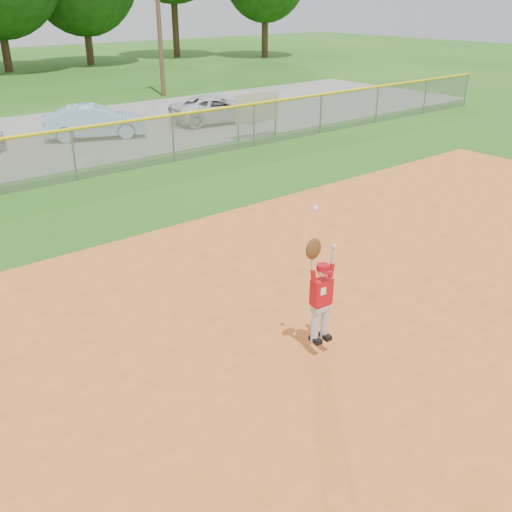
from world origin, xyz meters
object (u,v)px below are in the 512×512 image
(ballplayer, at_px, (320,291))
(car_blue, at_px, (95,122))
(car_white_b, at_px, (218,109))
(sponsor_sign, at_px, (257,108))

(ballplayer, bearing_deg, car_blue, 77.03)
(car_white_b, relative_size, ballplayer, 1.89)
(car_white_b, distance_m, sponsor_sign, 3.44)
(car_white_b, height_order, ballplayer, ballplayer)
(car_blue, relative_size, sponsor_sign, 1.93)
(car_white_b, relative_size, sponsor_sign, 2.10)
(sponsor_sign, bearing_deg, ballplayer, -125.40)
(ballplayer, bearing_deg, car_white_b, 59.35)
(car_blue, relative_size, ballplayer, 1.74)
(car_blue, xyz_separation_m, sponsor_sign, (4.74, -3.83, 0.49))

